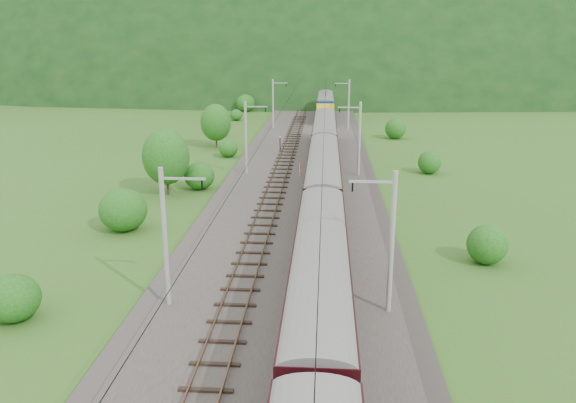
{
  "coord_description": "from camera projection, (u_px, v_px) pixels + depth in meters",
  "views": [
    {
      "loc": [
        2.54,
        -28.57,
        14.98
      ],
      "look_at": [
        -0.29,
        13.32,
        2.6
      ],
      "focal_mm": 35.0,
      "sensor_mm": 36.0,
      "label": 1
    }
  ],
  "objects": [
    {
      "name": "railbed",
      "position": [
        289.0,
        246.0,
        41.27
      ],
      "size": [
        14.0,
        220.0,
        0.3
      ],
      "primitive_type": "cube",
      "color": "#38332D",
      "rests_on": "ground"
    },
    {
      "name": "hazard_post_far",
      "position": [
        303.0,
        191.0,
        52.83
      ],
      "size": [
        0.14,
        0.14,
        1.32
      ],
      "primitive_type": "cylinder",
      "color": "red",
      "rests_on": "railbed"
    },
    {
      "name": "catenary_left",
      "position": [
        247.0,
        136.0,
        61.49
      ],
      "size": [
        2.54,
        192.28,
        8.0
      ],
      "color": "gray",
      "rests_on": "railbed"
    },
    {
      "name": "vegetation_right",
      "position": [
        514.0,
        277.0,
        32.87
      ],
      "size": [
        4.24,
        99.26,
        3.11
      ],
      "color": "#164C14",
      "rests_on": "ground"
    },
    {
      "name": "mountain_main",
      "position": [
        322.0,
        68.0,
        280.55
      ],
      "size": [
        504.0,
        360.0,
        244.0
      ],
      "primitive_type": "ellipsoid",
      "color": "black",
      "rests_on": "ground"
    },
    {
      "name": "ground",
      "position": [
        277.0,
        312.0,
        31.74
      ],
      "size": [
        600.0,
        600.0,
        0.0
      ],
      "primitive_type": "plane",
      "color": "#2D571B",
      "rests_on": "ground"
    },
    {
      "name": "signal",
      "position": [
        280.0,
        142.0,
        74.47
      ],
      "size": [
        0.22,
        0.22,
        1.97
      ],
      "color": "black",
      "rests_on": "railbed"
    },
    {
      "name": "catenary_right",
      "position": [
        359.0,
        137.0,
        60.69
      ],
      "size": [
        2.54,
        192.28,
        8.0
      ],
      "color": "gray",
      "rests_on": "railbed"
    },
    {
      "name": "train",
      "position": [
        320.0,
        268.0,
        28.86
      ],
      "size": [
        2.99,
        165.47,
        5.21
      ],
      "color": "black",
      "rests_on": "ground"
    },
    {
      "name": "hazard_post_near",
      "position": [
        300.0,
        169.0,
        61.39
      ],
      "size": [
        0.16,
        0.16,
        1.52
      ],
      "primitive_type": "cylinder",
      "color": "red",
      "rests_on": "railbed"
    },
    {
      "name": "track_right",
      "position": [
        322.0,
        244.0,
        41.05
      ],
      "size": [
        2.4,
        220.0,
        0.27
      ],
      "color": "brown",
      "rests_on": "railbed"
    },
    {
      "name": "vegetation_left",
      "position": [
        129.0,
        199.0,
        45.03
      ],
      "size": [
        12.76,
        141.14,
        6.53
      ],
      "color": "#164C14",
      "rests_on": "ground"
    },
    {
      "name": "mountain_ridge",
      "position": [
        116.0,
        63.0,
        326.6
      ],
      "size": [
        336.0,
        280.0,
        132.0
      ],
      "primitive_type": "ellipsoid",
      "color": "black",
      "rests_on": "ground"
    },
    {
      "name": "overhead_wires",
      "position": [
        289.0,
        153.0,
        39.3
      ],
      "size": [
        4.83,
        198.0,
        0.03
      ],
      "color": "black",
      "rests_on": "ground"
    },
    {
      "name": "track_left",
      "position": [
        257.0,
        243.0,
        41.36
      ],
      "size": [
        2.4,
        220.0,
        0.27
      ],
      "color": "brown",
      "rests_on": "railbed"
    }
  ]
}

